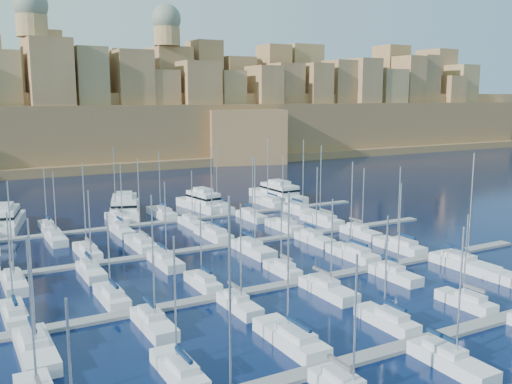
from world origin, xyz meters
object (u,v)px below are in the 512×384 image
sailboat_4 (466,302)px  motor_yacht_c (202,202)px  motor_yacht_a (5,220)px  motor_yacht_d (278,193)px  sailboat_2 (291,338)px  motor_yacht_b (125,208)px

sailboat_4 → motor_yacht_c: bearing=92.9°
motor_yacht_a → motor_yacht_d: size_ratio=0.97×
sailboat_2 → motor_yacht_b: bearing=87.0°
sailboat_2 → motor_yacht_c: size_ratio=1.02×
motor_yacht_a → motor_yacht_d: bearing=0.5°
motor_yacht_a → motor_yacht_d: 61.11m
sailboat_2 → sailboat_4: (24.12, -1.28, -0.06)m
motor_yacht_a → motor_yacht_b: bearing=2.8°
motor_yacht_c → sailboat_4: bearing=-87.1°
motor_yacht_a → motor_yacht_b: 23.42m
motor_yacht_a → motor_yacht_c: same height
sailboat_4 → motor_yacht_a: bearing=121.7°
motor_yacht_d → motor_yacht_a: bearing=-179.5°
sailboat_2 → sailboat_4: bearing=-3.0°
motor_yacht_c → motor_yacht_d: 20.85m
sailboat_4 → motor_yacht_c: size_ratio=0.74×
sailboat_2 → motor_yacht_d: bearing=59.5°
sailboat_4 → motor_yacht_d: bearing=76.4°
sailboat_2 → motor_yacht_b: (3.68, 70.94, 0.96)m
motor_yacht_b → motor_yacht_a: bearing=-177.2°
sailboat_4 → motor_yacht_c: (-3.51, 70.06, 1.01)m
sailboat_4 → motor_yacht_a: 83.52m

